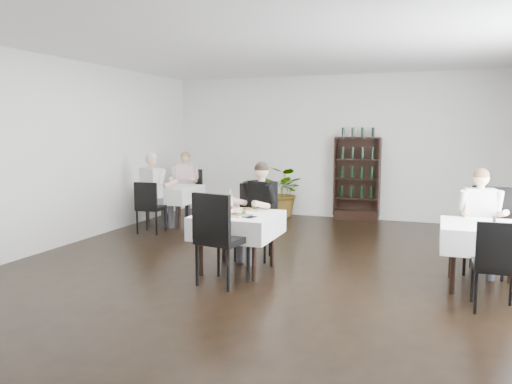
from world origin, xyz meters
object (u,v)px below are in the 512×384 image
Objects in this scene: main_table at (238,225)px; potted_tree at (283,192)px; wine_shelf at (357,179)px; diner_main at (258,204)px.

potted_tree reaches higher than main_table.
wine_shelf is 1.70× the size of main_table.
wine_shelf reaches higher than potted_tree.
main_table is at bearing -97.92° from diner_main.
diner_main is at bearing 82.08° from main_table.
wine_shelf is 1.61× the size of potted_tree.
diner_main is (0.08, 0.58, 0.20)m from main_table.
diner_main is (-0.82, -3.74, -0.02)m from wine_shelf.
diner_main is at bearing -78.67° from potted_tree.
wine_shelf is 1.58m from potted_tree.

